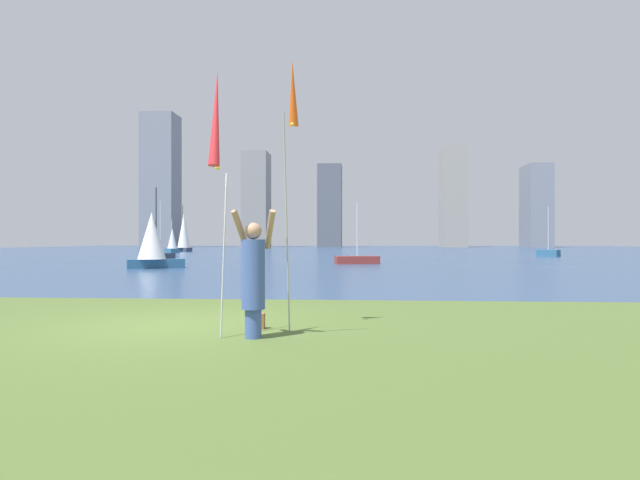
{
  "coord_description": "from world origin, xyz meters",
  "views": [
    {
      "loc": [
        3.09,
        -8.84,
        1.41
      ],
      "look_at": [
        1.59,
        12.28,
        1.4
      ],
      "focal_mm": 30.52,
      "sensor_mm": 36.0,
      "label": 1
    }
  ],
  "objects_px": {
    "kite_flag_right": "(293,102)",
    "sailboat_1": "(184,233)",
    "sailboat_4": "(152,240)",
    "person": "(253,275)",
    "sailboat_6": "(548,253)",
    "kite_flag_left": "(216,123)",
    "sailboat_7": "(160,256)",
    "sailboat_2": "(172,242)",
    "sailboat_3": "(357,259)",
    "bag": "(258,321)"
  },
  "relations": [
    {
      "from": "kite_flag_right",
      "to": "sailboat_1",
      "type": "distance_m",
      "value": 58.12
    },
    {
      "from": "sailboat_4",
      "to": "kite_flag_right",
      "type": "bearing_deg",
      "value": -62.66
    },
    {
      "from": "person",
      "to": "sailboat_6",
      "type": "xyz_separation_m",
      "value": [
        17.39,
        39.12,
        -0.59
      ]
    },
    {
      "from": "kite_flag_left",
      "to": "sailboat_7",
      "type": "height_order",
      "value": "sailboat_7"
    },
    {
      "from": "kite_flag_left",
      "to": "sailboat_2",
      "type": "bearing_deg",
      "value": 109.93
    },
    {
      "from": "sailboat_1",
      "to": "sailboat_4",
      "type": "xyz_separation_m",
      "value": [
        10.58,
        -37.03,
        -0.84
      ]
    },
    {
      "from": "sailboat_1",
      "to": "sailboat_3",
      "type": "height_order",
      "value": "sailboat_1"
    },
    {
      "from": "kite_flag_right",
      "to": "sailboat_2",
      "type": "height_order",
      "value": "kite_flag_right"
    },
    {
      "from": "kite_flag_left",
      "to": "kite_flag_right",
      "type": "relative_size",
      "value": 0.9
    },
    {
      "from": "bag",
      "to": "sailboat_4",
      "type": "xyz_separation_m",
      "value": [
        -8.56,
        17.64,
        1.29
      ]
    },
    {
      "from": "sailboat_4",
      "to": "sailboat_1",
      "type": "bearing_deg",
      "value": 105.95
    },
    {
      "from": "sailboat_2",
      "to": "sailboat_7",
      "type": "xyz_separation_m",
      "value": [
        6.77,
        -21.61,
        -0.89
      ]
    },
    {
      "from": "bag",
      "to": "sailboat_2",
      "type": "bearing_deg",
      "value": 110.74
    },
    {
      "from": "bag",
      "to": "sailboat_1",
      "type": "height_order",
      "value": "sailboat_1"
    },
    {
      "from": "bag",
      "to": "sailboat_3",
      "type": "xyz_separation_m",
      "value": [
        1.52,
        23.37,
        0.14
      ]
    },
    {
      "from": "bag",
      "to": "kite_flag_right",
      "type": "bearing_deg",
      "value": 0.74
    },
    {
      "from": "sailboat_1",
      "to": "sailboat_4",
      "type": "height_order",
      "value": "sailboat_1"
    },
    {
      "from": "sailboat_2",
      "to": "sailboat_3",
      "type": "height_order",
      "value": "sailboat_2"
    },
    {
      "from": "person",
      "to": "bag",
      "type": "distance_m",
      "value": 1.14
    },
    {
      "from": "person",
      "to": "sailboat_2",
      "type": "xyz_separation_m",
      "value": [
        -18.56,
        49.6,
        0.28
      ]
    },
    {
      "from": "sailboat_3",
      "to": "sailboat_4",
      "type": "xyz_separation_m",
      "value": [
        -10.08,
        -5.74,
        1.15
      ]
    },
    {
      "from": "sailboat_7",
      "to": "kite_flag_right",
      "type": "bearing_deg",
      "value": -65.71
    },
    {
      "from": "sailboat_2",
      "to": "kite_flag_left",
      "type": "bearing_deg",
      "value": -70.07
    },
    {
      "from": "sailboat_1",
      "to": "sailboat_2",
      "type": "distance_m",
      "value": 6.03
    },
    {
      "from": "sailboat_4",
      "to": "sailboat_6",
      "type": "xyz_separation_m",
      "value": [
        26.05,
        20.66,
        -1.09
      ]
    },
    {
      "from": "kite_flag_left",
      "to": "bag",
      "type": "relative_size",
      "value": 15.54
    },
    {
      "from": "kite_flag_right",
      "to": "sailboat_3",
      "type": "xyz_separation_m",
      "value": [
        0.97,
        23.36,
        -3.33
      ]
    },
    {
      "from": "sailboat_3",
      "to": "sailboat_6",
      "type": "relative_size",
      "value": 0.85
    },
    {
      "from": "kite_flag_left",
      "to": "sailboat_4",
      "type": "height_order",
      "value": "sailboat_4"
    },
    {
      "from": "sailboat_4",
      "to": "person",
      "type": "bearing_deg",
      "value": -64.89
    },
    {
      "from": "sailboat_2",
      "to": "sailboat_3",
      "type": "xyz_separation_m",
      "value": [
        19.99,
        -25.4,
        -0.93
      ]
    },
    {
      "from": "kite_flag_right",
      "to": "sailboat_2",
      "type": "bearing_deg",
      "value": 111.31
    },
    {
      "from": "sailboat_4",
      "to": "sailboat_7",
      "type": "bearing_deg",
      "value": 108.24
    },
    {
      "from": "sailboat_1",
      "to": "sailboat_2",
      "type": "relative_size",
      "value": 1.56
    },
    {
      "from": "sailboat_3",
      "to": "sailboat_6",
      "type": "bearing_deg",
      "value": 43.06
    },
    {
      "from": "sailboat_6",
      "to": "sailboat_7",
      "type": "bearing_deg",
      "value": -159.13
    },
    {
      "from": "sailboat_3",
      "to": "sailboat_7",
      "type": "relative_size",
      "value": 0.89
    },
    {
      "from": "kite_flag_right",
      "to": "bag",
      "type": "xyz_separation_m",
      "value": [
        -0.55,
        -0.01,
        -3.47
      ]
    },
    {
      "from": "sailboat_2",
      "to": "sailboat_6",
      "type": "relative_size",
      "value": 0.85
    },
    {
      "from": "person",
      "to": "bag",
      "type": "relative_size",
      "value": 7.59
    },
    {
      "from": "sailboat_4",
      "to": "sailboat_7",
      "type": "height_order",
      "value": "sailboat_7"
    },
    {
      "from": "sailboat_4",
      "to": "sailboat_7",
      "type": "relative_size",
      "value": 1.0
    },
    {
      "from": "kite_flag_left",
      "to": "sailboat_3",
      "type": "xyz_separation_m",
      "value": [
        1.89,
        24.5,
        -2.76
      ]
    },
    {
      "from": "person",
      "to": "sailboat_1",
      "type": "bearing_deg",
      "value": 123.47
    },
    {
      "from": "person",
      "to": "sailboat_7",
      "type": "xyz_separation_m",
      "value": [
        -11.79,
        27.99,
        -0.61
      ]
    },
    {
      "from": "bag",
      "to": "sailboat_1",
      "type": "xyz_separation_m",
      "value": [
        -19.15,
        54.67,
        2.13
      ]
    },
    {
      "from": "sailboat_1",
      "to": "sailboat_3",
      "type": "xyz_separation_m",
      "value": [
        20.66,
        -31.3,
        -1.99
      ]
    },
    {
      "from": "person",
      "to": "sailboat_7",
      "type": "bearing_deg",
      "value": 127.2
    },
    {
      "from": "sailboat_6",
      "to": "bag",
      "type": "bearing_deg",
      "value": -114.54
    },
    {
      "from": "person",
      "to": "sailboat_1",
      "type": "xyz_separation_m",
      "value": [
        -19.23,
        55.5,
        1.34
      ]
    }
  ]
}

